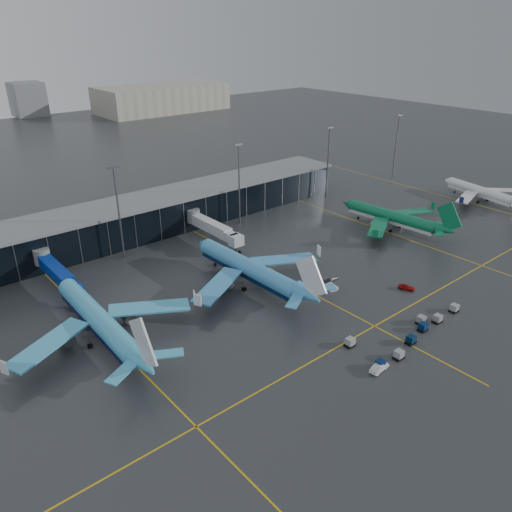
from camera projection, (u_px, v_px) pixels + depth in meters
ground at (291, 313)px, 109.75m from camera, size 600.00×600.00×0.00m
terminal_pier at (150, 215)px, 150.48m from camera, size 142.00×17.00×10.70m
jet_bridges at (58, 273)px, 117.31m from camera, size 94.00×27.50×7.20m
flood_masts at (184, 194)px, 141.49m from camera, size 203.00×0.50×25.50m
distant_hangars at (59, 106)px, 322.49m from camera, size 260.00×71.00×22.00m
taxi_lines at (291, 282)px, 122.92m from camera, size 220.00×120.00×0.02m
airliner_arkefly at (96, 308)px, 98.47m from camera, size 40.70×46.11×13.93m
airliner_klm_near at (248, 258)px, 119.34m from camera, size 40.82×46.19×13.88m
airliner_aer_lingus at (392, 210)px, 152.54m from camera, size 38.21×42.67×12.28m
airliner_ba at (481, 186)px, 176.64m from camera, size 38.33×41.84×11.19m
baggage_carts at (411, 334)px, 101.32m from camera, size 31.17×10.14×1.70m
mobile_airstair at (331, 286)px, 119.75m from camera, size 2.89×3.63×3.45m
service_van_red at (407, 287)px, 119.31m from camera, size 2.82×4.12×1.30m
service_van_white at (379, 367)px, 91.43m from camera, size 4.55×1.89×1.46m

